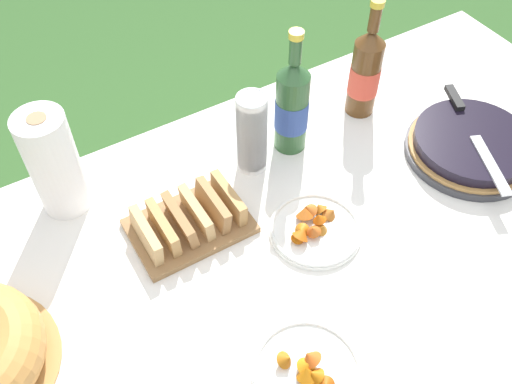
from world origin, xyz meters
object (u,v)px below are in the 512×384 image
(cider_bottle_amber, at_px, (365,72))
(snack_plate_near, at_px, (307,371))
(berry_tart, at_px, (471,146))
(paper_towel_roll, at_px, (54,164))
(cider_bottle_green, at_px, (292,106))
(serving_knife, at_px, (471,127))
(cup_stack, at_px, (253,133))
(bread_board, at_px, (189,220))
(snack_plate_left, at_px, (314,228))

(cider_bottle_amber, relative_size, snack_plate_near, 1.58)
(berry_tart, distance_m, paper_towel_roll, 0.98)
(berry_tart, bearing_deg, cider_bottle_green, 144.71)
(cider_bottle_green, relative_size, cider_bottle_amber, 1.02)
(serving_knife, xyz_separation_m, cup_stack, (-0.49, 0.22, 0.04))
(cider_bottle_amber, bearing_deg, bread_board, -167.57)
(berry_tart, height_order, cider_bottle_green, cider_bottle_green)
(cider_bottle_green, height_order, cider_bottle_amber, cider_bottle_green)
(serving_knife, xyz_separation_m, cider_bottle_green, (-0.38, 0.23, 0.06))
(cider_bottle_amber, distance_m, paper_towel_roll, 0.78)
(cider_bottle_amber, xyz_separation_m, snack_plate_near, (-0.53, -0.54, -0.11))
(bread_board, bearing_deg, snack_plate_left, -32.78)
(berry_tart, distance_m, snack_plate_near, 0.72)
(serving_knife, bearing_deg, cup_stack, -90.66)
(snack_plate_left, bearing_deg, berry_tart, 0.13)
(cider_bottle_green, bearing_deg, paper_towel_roll, 169.27)
(snack_plate_near, distance_m, snack_plate_left, 0.33)
(serving_knife, relative_size, paper_towel_roll, 1.36)
(cider_bottle_amber, bearing_deg, serving_knife, -59.89)
(bread_board, bearing_deg, cider_bottle_green, 17.99)
(paper_towel_roll, bearing_deg, cup_stack, -15.35)
(cider_bottle_amber, relative_size, bread_board, 1.25)
(serving_knife, distance_m, bread_board, 0.72)
(serving_knife, height_order, cider_bottle_amber, cider_bottle_amber)
(paper_towel_roll, height_order, bread_board, paper_towel_roll)
(snack_plate_near, bearing_deg, cider_bottle_amber, 45.26)
(cider_bottle_green, xyz_separation_m, cider_bottle_amber, (0.23, 0.02, -0.00))
(snack_plate_near, relative_size, snack_plate_left, 1.00)
(cider_bottle_amber, relative_size, snack_plate_left, 1.58)
(snack_plate_left, bearing_deg, bread_board, 147.22)
(cup_stack, bearing_deg, snack_plate_left, -86.94)
(serving_knife, xyz_separation_m, bread_board, (-0.71, 0.12, -0.04))
(cider_bottle_amber, bearing_deg, paper_towel_roll, 173.61)
(cup_stack, height_order, cider_bottle_green, cider_bottle_green)
(snack_plate_left, distance_m, bread_board, 0.28)
(serving_knife, height_order, cider_bottle_green, cider_bottle_green)
(cider_bottle_green, xyz_separation_m, bread_board, (-0.34, -0.11, -0.10))
(cup_stack, relative_size, bread_board, 0.83)
(cider_bottle_amber, height_order, snack_plate_near, cider_bottle_amber)
(serving_knife, relative_size, snack_plate_near, 1.72)
(berry_tart, relative_size, cup_stack, 1.47)
(snack_plate_near, bearing_deg, cup_stack, 69.99)
(berry_tart, xyz_separation_m, cider_bottle_green, (-0.36, 0.26, 0.10))
(serving_knife, distance_m, cider_bottle_amber, 0.29)
(serving_knife, bearing_deg, paper_towel_roll, -86.86)
(berry_tart, xyz_separation_m, serving_knife, (0.01, 0.03, 0.04))
(berry_tart, distance_m, snack_plate_left, 0.47)
(cup_stack, distance_m, cider_bottle_amber, 0.35)
(snack_plate_near, distance_m, paper_towel_roll, 0.68)
(berry_tart, xyz_separation_m, paper_towel_roll, (-0.91, 0.36, 0.10))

